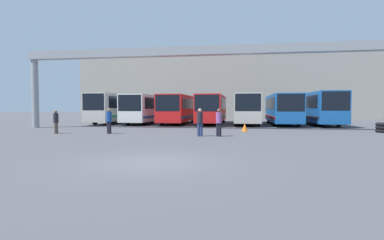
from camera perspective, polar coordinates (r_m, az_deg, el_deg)
name	(u,v)px	position (r m, az deg, el deg)	size (l,w,h in m)	color
ground_plane	(150,162)	(10.37, -7.93, -7.92)	(200.00, 200.00, 0.00)	#47474C
building_backdrop	(223,88)	(53.75, 5.85, 6.15)	(47.79, 12.00, 10.65)	gray
overhead_gantry	(203,59)	(25.02, 2.10, 11.47)	(31.15, 0.80, 6.82)	gray
bus_slot_0	(116,107)	(35.93, -14.28, 2.46)	(2.50, 11.00, 3.31)	beige
bus_slot_1	(147,107)	(34.53, -8.63, 2.37)	(2.55, 10.80, 3.16)	silver
bus_slot_2	(179,108)	(33.50, -2.56, 2.37)	(2.60, 10.64, 3.13)	red
bus_slot_3	(212,108)	(33.35, 3.89, 2.36)	(2.54, 11.42, 3.12)	red
bus_slot_4	(246,107)	(33.02, 10.34, 2.39)	(2.55, 11.01, 3.19)	beige
bus_slot_5	(282,108)	(33.20, 16.81, 2.28)	(2.62, 10.77, 3.14)	#1959A5
bus_slot_6	(318,107)	(34.62, 22.80, 2.37)	(2.57, 12.24, 3.33)	#1959A5
pedestrian_near_center	(219,122)	(19.07, 5.13, -0.33)	(0.37, 0.37, 1.77)	black
pedestrian_near_left	(56,121)	(23.10, -24.49, -0.21)	(0.34, 0.34, 1.65)	brown
pedestrian_near_right	(109,120)	(21.72, -15.53, -0.05)	(0.37, 0.37, 1.78)	black
pedestrian_far_center	(200,122)	(19.07, 1.51, -0.30)	(0.37, 0.37, 1.77)	navy
traffic_cone	(245,128)	(23.39, 10.01, -1.42)	(0.49, 0.49, 0.59)	orange
tire_stack	(383,128)	(26.09, 32.64, -1.23)	(1.04, 1.04, 0.72)	black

